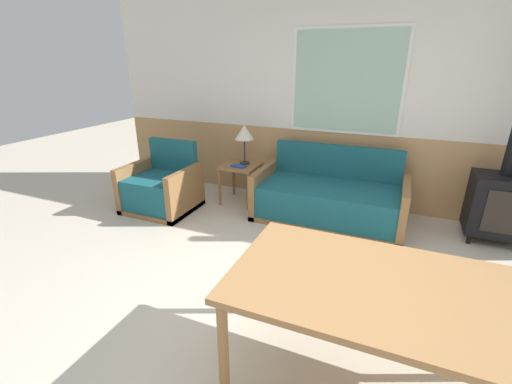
{
  "coord_description": "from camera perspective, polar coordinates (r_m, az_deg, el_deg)",
  "views": [
    {
      "loc": [
        0.48,
        -1.89,
        1.86
      ],
      "look_at": [
        -0.82,
        1.19,
        0.56
      ],
      "focal_mm": 24.0,
      "sensor_mm": 36.0,
      "label": 1
    }
  ],
  "objects": [
    {
      "name": "wall_back",
      "position": [
        4.57,
        17.06,
        14.02
      ],
      "size": [
        7.2,
        0.09,
        2.7
      ],
      "color": "tan",
      "rests_on": "ground_plane"
    },
    {
      "name": "table_lamp",
      "position": [
        4.59,
        -1.96,
        9.78
      ],
      "size": [
        0.25,
        0.25,
        0.53
      ],
      "color": "#262628",
      "rests_on": "side_table"
    },
    {
      "name": "armchair",
      "position": [
        4.65,
        -15.44,
        0.45
      ],
      "size": [
        0.86,
        0.76,
        0.87
      ],
      "rotation": [
        0.0,
        0.0,
        0.22
      ],
      "color": "olive",
      "rests_on": "ground_plane"
    },
    {
      "name": "side_table",
      "position": [
        4.66,
        -2.63,
        3.35
      ],
      "size": [
        0.48,
        0.48,
        0.54
      ],
      "color": "olive",
      "rests_on": "ground_plane"
    },
    {
      "name": "book_stack",
      "position": [
        4.54,
        -2.94,
        4.32
      ],
      "size": [
        0.2,
        0.12,
        0.02
      ],
      "color": "#234799",
      "rests_on": "side_table"
    },
    {
      "name": "couch",
      "position": [
        4.3,
        12.04,
        -1.15
      ],
      "size": [
        1.77,
        0.89,
        0.86
      ],
      "color": "olive",
      "rests_on": "ground_plane"
    },
    {
      "name": "ground_plane",
      "position": [
        2.7,
        6.73,
        -22.66
      ],
      "size": [
        16.0,
        16.0,
        0.0
      ],
      "primitive_type": "plane",
      "color": "beige"
    },
    {
      "name": "wood_stove",
      "position": [
        4.42,
        35.86,
        -0.05
      ],
      "size": [
        0.58,
        0.45,
        2.32
      ],
      "color": "black",
      "rests_on": "ground_plane"
    },
    {
      "name": "dining_table",
      "position": [
        2.04,
        21.07,
        -15.96
      ],
      "size": [
        1.7,
        0.94,
        0.75
      ],
      "color": "#9E7042",
      "rests_on": "ground_plane"
    }
  ]
}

